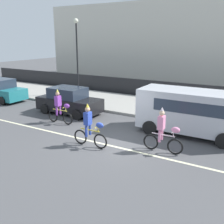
{
  "coord_description": "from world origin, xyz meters",
  "views": [
    {
      "loc": [
        5.65,
        -9.68,
        4.57
      ],
      "look_at": [
        -0.78,
        1.2,
        1.0
      ],
      "focal_mm": 42.0,
      "sensor_mm": 36.0,
      "label": 1
    }
  ],
  "objects_px": {
    "parade_cyclist_cobalt": "(90,128)",
    "parade_cyclist_pink": "(164,133)",
    "parked_car_black": "(69,101)",
    "parked_car_teal": "(0,90)",
    "street_lamp_post": "(77,46)",
    "parked_van_silver": "(193,110)",
    "parade_cyclist_purple": "(60,109)"
  },
  "relations": [
    {
      "from": "parade_cyclist_pink",
      "to": "parked_car_black",
      "type": "relative_size",
      "value": 0.47
    },
    {
      "from": "parade_cyclist_purple",
      "to": "parked_car_teal",
      "type": "height_order",
      "value": "parade_cyclist_purple"
    },
    {
      "from": "parked_car_teal",
      "to": "parked_car_black",
      "type": "distance_m",
      "value": 6.75
    },
    {
      "from": "street_lamp_post",
      "to": "parked_car_teal",
      "type": "bearing_deg",
      "value": -135.38
    },
    {
      "from": "parade_cyclist_pink",
      "to": "parade_cyclist_purple",
      "type": "bearing_deg",
      "value": 172.93
    },
    {
      "from": "parade_cyclist_pink",
      "to": "parked_van_silver",
      "type": "height_order",
      "value": "parked_van_silver"
    },
    {
      "from": "parade_cyclist_pink",
      "to": "street_lamp_post",
      "type": "bearing_deg",
      "value": 144.69
    },
    {
      "from": "parade_cyclist_purple",
      "to": "parked_car_black",
      "type": "bearing_deg",
      "value": 115.41
    },
    {
      "from": "parked_car_teal",
      "to": "parked_car_black",
      "type": "relative_size",
      "value": 1.0
    },
    {
      "from": "parade_cyclist_purple",
      "to": "parked_car_black",
      "type": "relative_size",
      "value": 0.47
    },
    {
      "from": "parade_cyclist_cobalt",
      "to": "parade_cyclist_pink",
      "type": "height_order",
      "value": "same"
    },
    {
      "from": "parked_car_teal",
      "to": "parked_car_black",
      "type": "bearing_deg",
      "value": -0.84
    },
    {
      "from": "parade_cyclist_purple",
      "to": "parked_van_silver",
      "type": "distance_m",
      "value": 7.01
    },
    {
      "from": "parked_car_teal",
      "to": "street_lamp_post",
      "type": "relative_size",
      "value": 0.7
    },
    {
      "from": "parade_cyclist_cobalt",
      "to": "parked_van_silver",
      "type": "distance_m",
      "value": 5.06
    },
    {
      "from": "parade_cyclist_pink",
      "to": "parked_car_teal",
      "type": "bearing_deg",
      "value": 169.03
    },
    {
      "from": "parade_cyclist_cobalt",
      "to": "parade_cyclist_pink",
      "type": "xyz_separation_m",
      "value": [
        2.93,
        1.05,
        0.0
      ]
    },
    {
      "from": "parked_car_teal",
      "to": "street_lamp_post",
      "type": "height_order",
      "value": "street_lamp_post"
    },
    {
      "from": "parade_cyclist_cobalt",
      "to": "parade_cyclist_pink",
      "type": "bearing_deg",
      "value": 19.73
    },
    {
      "from": "parade_cyclist_pink",
      "to": "parked_car_teal",
      "type": "xyz_separation_m",
      "value": [
        -13.85,
        2.69,
        -0.06
      ]
    },
    {
      "from": "parade_cyclist_cobalt",
      "to": "parked_car_black",
      "type": "xyz_separation_m",
      "value": [
        -4.18,
        3.64,
        -0.06
      ]
    },
    {
      "from": "parked_van_silver",
      "to": "parked_car_black",
      "type": "height_order",
      "value": "parked_van_silver"
    },
    {
      "from": "parade_cyclist_cobalt",
      "to": "parade_cyclist_pink",
      "type": "distance_m",
      "value": 3.11
    },
    {
      "from": "parade_cyclist_cobalt",
      "to": "parade_cyclist_pink",
      "type": "relative_size",
      "value": 1.0
    },
    {
      "from": "parked_van_silver",
      "to": "street_lamp_post",
      "type": "height_order",
      "value": "street_lamp_post"
    },
    {
      "from": "parade_cyclist_purple",
      "to": "parade_cyclist_cobalt",
      "type": "distance_m",
      "value": 3.78
    },
    {
      "from": "parade_cyclist_purple",
      "to": "parade_cyclist_pink",
      "type": "distance_m",
      "value": 6.29
    },
    {
      "from": "parade_cyclist_pink",
      "to": "street_lamp_post",
      "type": "relative_size",
      "value": 0.33
    },
    {
      "from": "parade_cyclist_pink",
      "to": "parked_van_silver",
      "type": "relative_size",
      "value": 0.38
    },
    {
      "from": "parade_cyclist_purple",
      "to": "street_lamp_post",
      "type": "bearing_deg",
      "value": 119.35
    },
    {
      "from": "parked_car_black",
      "to": "parade_cyclist_cobalt",
      "type": "bearing_deg",
      "value": -41.05
    },
    {
      "from": "street_lamp_post",
      "to": "parade_cyclist_purple",
      "type": "bearing_deg",
      "value": -60.65
    }
  ]
}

